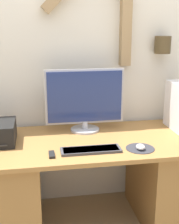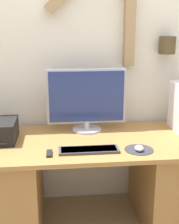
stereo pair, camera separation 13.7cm
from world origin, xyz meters
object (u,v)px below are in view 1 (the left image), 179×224
(mouse, at_px, (140,147))
(remote_control, at_px, (52,155))
(monitor, at_px, (85,99))
(keyboard, at_px, (91,150))

(mouse, relative_size, remote_control, 0.71)
(monitor, xyz_separation_m, mouse, (0.30, -0.46, -0.23))
(keyboard, distance_m, mouse, 0.33)
(keyboard, xyz_separation_m, remote_control, (-0.26, -0.03, -0.00))
(monitor, relative_size, remote_control, 6.03)
(mouse, bearing_deg, keyboard, 173.59)
(keyboard, height_order, remote_control, keyboard)
(monitor, height_order, mouse, monitor)
(monitor, bearing_deg, remote_control, -122.35)
(monitor, distance_m, keyboard, 0.49)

